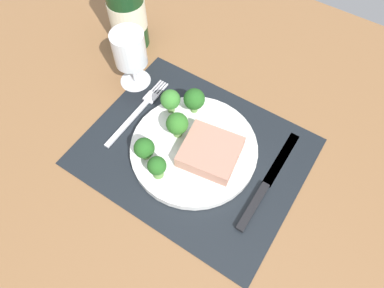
{
  "coord_description": "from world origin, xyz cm",
  "views": [
    {
      "loc": [
        17.72,
        -27.87,
        57.63
      ],
      "look_at": [
        -0.6,
        0.27,
        1.9
      ],
      "focal_mm": 32.5,
      "sensor_mm": 36.0,
      "label": 1
    }
  ],
  "objects": [
    {
      "name": "ground_plane",
      "position": [
        0.0,
        0.0,
        -1.5
      ],
      "size": [
        140.0,
        110.0,
        3.0
      ],
      "primitive_type": "cube",
      "color": "brown"
    },
    {
      "name": "placemat",
      "position": [
        0.0,
        0.0,
        0.15
      ],
      "size": [
        40.65,
        32.71,
        0.3
      ],
      "primitive_type": "cube",
      "color": "black",
      "rests_on": "ground_plane"
    },
    {
      "name": "plate",
      "position": [
        0.0,
        0.0,
        1.1
      ],
      "size": [
        23.92,
        23.92,
        1.6
      ],
      "primitive_type": "cylinder",
      "color": "white",
      "rests_on": "placemat"
    },
    {
      "name": "steak",
      "position": [
        3.52,
        -0.23,
        3.27
      ],
      "size": [
        11.33,
        10.77,
        2.75
      ],
      "primitive_type": "cube",
      "rotation": [
        0.0,
        0.0,
        0.16
      ],
      "color": "tan",
      "rests_on": "plate"
    },
    {
      "name": "broccoli_back_left",
      "position": [
        -2.17,
        -8.28,
        4.85
      ],
      "size": [
        3.34,
        3.34,
        5.01
      ],
      "color": "#5B8942",
      "rests_on": "plate"
    },
    {
      "name": "broccoli_front_edge",
      "position": [
        -4.07,
        0.64,
        5.3
      ],
      "size": [
        4.15,
        4.15,
        5.64
      ],
      "color": "#6B994C",
      "rests_on": "plate"
    },
    {
      "name": "broccoli_near_steak",
      "position": [
        -8.35,
        4.59,
        5.2
      ],
      "size": [
        3.89,
        3.89,
        5.39
      ],
      "color": "#6B994C",
      "rests_on": "plate"
    },
    {
      "name": "broccoli_center",
      "position": [
        -4.54,
        7.09,
        5.33
      ],
      "size": [
        4.15,
        4.15,
        5.62
      ],
      "color": "#6B994C",
      "rests_on": "plate"
    },
    {
      "name": "broccoli_near_fork",
      "position": [
        -6.28,
        -6.49,
        4.66
      ],
      "size": [
        3.77,
        3.77,
        4.78
      ],
      "color": "#6B994C",
      "rests_on": "plate"
    },
    {
      "name": "fork",
      "position": [
        -14.5,
        1.42,
        0.55
      ],
      "size": [
        2.4,
        19.2,
        0.5
      ],
      "rotation": [
        0.0,
        0.0,
        -0.04
      ],
      "color": "silver",
      "rests_on": "placemat"
    },
    {
      "name": "knife",
      "position": [
        14.72,
        0.53,
        0.6
      ],
      "size": [
        1.8,
        23.0,
        0.8
      ],
      "rotation": [
        0.0,
        0.0,
        0.01
      ],
      "color": "black",
      "rests_on": "placemat"
    },
    {
      "name": "wine_bottle",
      "position": [
        -28.26,
        17.13,
        9.35
      ],
      "size": [
        8.12,
        8.12,
        26.17
      ],
      "color": "#143819",
      "rests_on": "ground_plane"
    },
    {
      "name": "wine_glass",
      "position": [
        -20.25,
        7.99,
        8.47
      ],
      "size": [
        6.62,
        6.62,
        12.91
      ],
      "color": "silver",
      "rests_on": "ground_plane"
    }
  ]
}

